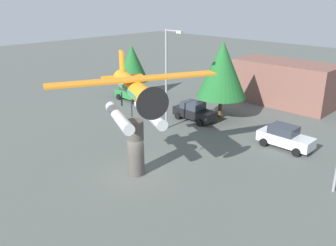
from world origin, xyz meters
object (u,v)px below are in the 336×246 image
(storefront_building, at_px, (284,83))
(car_mid_black, at_px, (194,111))
(streetlight_primary, at_px, (168,74))
(car_far_silver, at_px, (285,137))
(floatplane_monument, at_px, (134,96))
(car_near_green, at_px, (132,93))
(tree_west, at_px, (132,63))
(tree_east, at_px, (222,70))
(display_pedestal, at_px, (136,148))

(storefront_building, bearing_deg, car_mid_black, -106.37)
(streetlight_primary, distance_m, storefront_building, 15.19)
(car_far_silver, xyz_separation_m, streetlight_primary, (-9.36, -3.48, 4.09))
(floatplane_monument, relative_size, car_near_green, 2.36)
(car_far_silver, bearing_deg, floatplane_monument, -113.75)
(tree_west, distance_m, tree_east, 12.07)
(car_mid_black, bearing_deg, car_near_green, 178.71)
(display_pedestal, bearing_deg, floatplane_monument, -24.37)
(tree_west, bearing_deg, tree_east, 4.06)
(tree_east, bearing_deg, streetlight_primary, -104.52)
(floatplane_monument, height_order, car_far_silver, floatplane_monument)
(car_mid_black, bearing_deg, tree_west, 172.41)
(streetlight_primary, bearing_deg, car_near_green, 158.60)
(car_far_silver, bearing_deg, display_pedestal, -114.38)
(streetlight_primary, bearing_deg, display_pedestal, -59.32)
(floatplane_monument, height_order, car_near_green, floatplane_monument)
(car_near_green, distance_m, streetlight_primary, 10.79)
(tree_west, bearing_deg, car_mid_black, -7.59)
(floatplane_monument, relative_size, tree_east, 1.35)
(car_far_silver, bearing_deg, streetlight_primary, -159.64)
(display_pedestal, bearing_deg, car_near_green, 141.04)
(floatplane_monument, bearing_deg, car_far_silver, 90.61)
(streetlight_primary, bearing_deg, car_far_silver, 20.36)
(car_near_green, xyz_separation_m, streetlight_primary, (9.30, -3.64, 4.09))
(streetlight_primary, bearing_deg, tree_east, 75.48)
(car_mid_black, height_order, car_far_silver, same)
(car_far_silver, bearing_deg, tree_west, 176.04)
(car_mid_black, height_order, storefront_building, storefront_building)
(car_mid_black, distance_m, tree_east, 4.66)
(storefront_building, distance_m, tree_east, 9.38)
(display_pedestal, relative_size, car_near_green, 0.90)
(car_far_silver, distance_m, tree_west, 20.17)
(car_near_green, bearing_deg, car_far_silver, -0.51)
(car_mid_black, height_order, streetlight_primary, streetlight_primary)
(display_pedestal, height_order, streetlight_primary, streetlight_primary)
(car_far_silver, bearing_deg, tree_east, 164.22)
(car_near_green, height_order, streetlight_primary, streetlight_primary)
(car_far_silver, relative_size, tree_east, 0.57)
(floatplane_monument, xyz_separation_m, car_near_green, (-13.83, 11.14, -4.56))
(car_near_green, height_order, car_mid_black, same)
(car_mid_black, distance_m, car_far_silver, 9.22)
(streetlight_primary, xyz_separation_m, tree_east, (1.48, 5.70, -0.25))
(car_far_silver, relative_size, tree_west, 0.70)
(display_pedestal, relative_size, storefront_building, 0.36)
(car_mid_black, relative_size, tree_east, 0.57)
(floatplane_monument, distance_m, car_mid_black, 12.63)
(car_near_green, relative_size, tree_west, 0.70)
(tree_west, bearing_deg, car_near_green, -44.39)
(storefront_building, bearing_deg, display_pedestal, -87.38)
(display_pedestal, relative_size, tree_east, 0.51)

